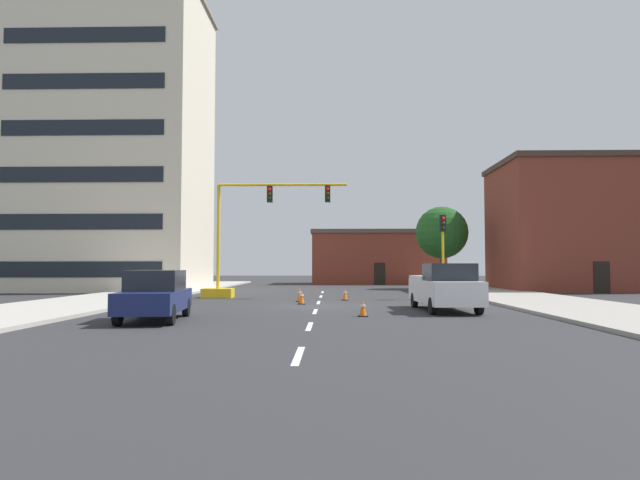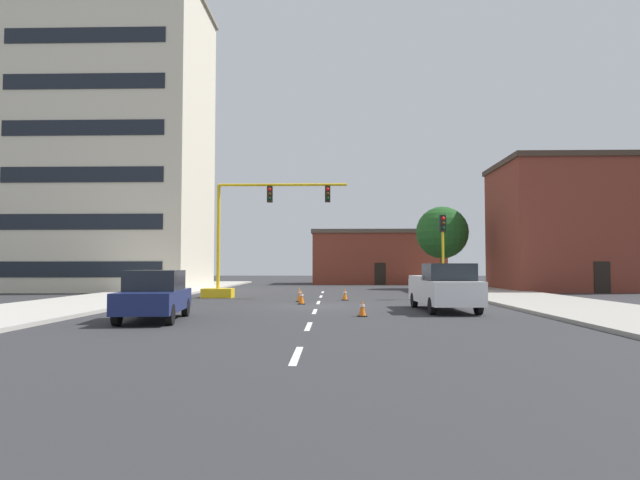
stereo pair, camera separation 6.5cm
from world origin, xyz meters
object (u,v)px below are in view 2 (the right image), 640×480
Objects in this scene: sedan_navy_near_left at (155,295)px; traffic_cone_roadside_c at (301,297)px; tree_right_far at (442,233)px; pickup_truck_white at (444,288)px; traffic_cone_roadside_b at (300,295)px; traffic_light_pole_right at (443,237)px; traffic_cone_roadside_d at (362,308)px; traffic_signal_gantry at (236,260)px; traffic_cone_roadside_a at (345,294)px.

sedan_navy_near_left is 9.32m from traffic_cone_roadside_c.
tree_right_far is 9.83× the size of traffic_cone_roadside_c.
pickup_truck_white reaches higher than traffic_cone_roadside_b.
traffic_light_pole_right is 0.71× the size of tree_right_far.
traffic_cone_roadside_c reaches higher than traffic_cone_roadside_d.
traffic_cone_roadside_c is 6.95m from traffic_cone_roadside_d.
traffic_cone_roadside_b is at bearing -123.75° from tree_right_far.
sedan_navy_near_left reaches higher than traffic_cone_roadside_d.
sedan_navy_near_left is 6.12× the size of traffic_cone_roadside_b.
traffic_signal_gantry reaches higher than traffic_cone_roadside_d.
traffic_light_pole_right reaches higher than traffic_cone_roadside_b.
traffic_cone_roadside_c is (-10.55, -17.96, -4.29)m from tree_right_far.
tree_right_far is 1.45× the size of sedan_navy_near_left.
traffic_cone_roadside_b is (4.41, 9.93, -0.51)m from sedan_navy_near_left.
pickup_truck_white is at bearing 21.44° from sedan_navy_near_left.
pickup_truck_white is 7.17× the size of traffic_cone_roadside_b.
tree_right_far is at bearing 59.77° from sedan_navy_near_left.
traffic_signal_gantry is 13.51m from sedan_navy_near_left.
pickup_truck_white reaches higher than traffic_cone_roadside_a.
traffic_cone_roadside_b is 1.11× the size of traffic_cone_roadside_c.
traffic_cone_roadside_b is at bearing 66.05° from sedan_navy_near_left.
traffic_cone_roadside_a is 1.06× the size of traffic_cone_roadside_d.
tree_right_far reaches higher than traffic_cone_roadside_a.
traffic_cone_roadside_b reaches higher than traffic_cone_roadside_d.
traffic_cone_roadside_b is at bearing -163.35° from traffic_light_pole_right.
tree_right_far is (2.71, 13.70, 1.10)m from traffic_light_pole_right.
traffic_cone_roadside_c is at bearing -120.43° from tree_right_far.
traffic_light_pole_right reaches higher than traffic_cone_roadside_d.
sedan_navy_near_left is at bearing -113.95° from traffic_cone_roadside_b.
traffic_cone_roadside_b is 1.21× the size of traffic_cone_roadside_d.
traffic_signal_gantry is 12.90× the size of traffic_cone_roadside_a.
sedan_navy_near_left reaches higher than traffic_cone_roadside_a.
traffic_light_pole_right is 6.28× the size of traffic_cone_roadside_b.
tree_right_far is at bearing 78.79° from pickup_truck_white.
traffic_cone_roadside_b is at bearing 96.50° from traffic_cone_roadside_c.
pickup_truck_white is at bearing -101.24° from traffic_light_pole_right.
traffic_cone_roadside_a is at bearing 92.69° from traffic_cone_roadside_d.
traffic_light_pole_right is 12.30m from traffic_cone_roadside_d.
traffic_cone_roadside_b is (-6.44, 5.67, -0.60)m from pickup_truck_white.
traffic_cone_roadside_b is 8.75m from traffic_cone_roadside_d.
traffic_signal_gantry is 12.19m from traffic_light_pole_right.
traffic_cone_roadside_c is (-7.84, -4.26, -3.19)m from traffic_light_pole_right.
traffic_cone_roadside_c is at bearing -151.47° from traffic_light_pole_right.
traffic_cone_roadside_d is at bearing -107.94° from tree_right_far.
traffic_cone_roadside_a is (-5.63, -1.14, -3.20)m from traffic_light_pole_right.
sedan_navy_near_left is at bearing -121.38° from traffic_cone_roadside_a.
traffic_light_pole_right is at bearing 11.42° from traffic_cone_roadside_a.
pickup_truck_white is 1.17× the size of sedan_navy_near_left.
traffic_cone_roadside_b is at bearing 138.67° from pickup_truck_white.
traffic_cone_roadside_d is (2.87, -8.27, -0.07)m from traffic_cone_roadside_b.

